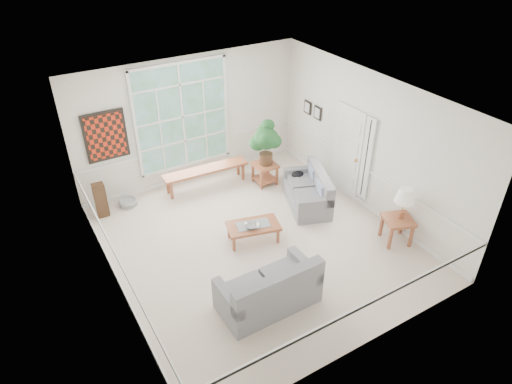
{
  "coord_description": "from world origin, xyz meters",
  "views": [
    {
      "loc": [
        -3.68,
        -6.14,
        5.82
      ],
      "look_at": [
        0.1,
        0.2,
        1.05
      ],
      "focal_mm": 32.0,
      "sensor_mm": 36.0,
      "label": 1
    }
  ],
  "objects_px": {
    "loveseat_right": "(307,189)",
    "loveseat_front": "(268,284)",
    "end_table": "(265,173)",
    "side_table": "(396,230)",
    "coffee_table": "(253,233)"
  },
  "relations": [
    {
      "from": "loveseat_front",
      "to": "end_table",
      "type": "relative_size",
      "value": 3.13
    },
    {
      "from": "loveseat_right",
      "to": "end_table",
      "type": "xyz_separation_m",
      "value": [
        -0.32,
        1.26,
        -0.14
      ]
    },
    {
      "from": "loveseat_right",
      "to": "side_table",
      "type": "bearing_deg",
      "value": -47.93
    },
    {
      "from": "loveseat_front",
      "to": "loveseat_right",
      "type": "bearing_deg",
      "value": 41.62
    },
    {
      "from": "loveseat_right",
      "to": "loveseat_front",
      "type": "bearing_deg",
      "value": -116.91
    },
    {
      "from": "end_table",
      "to": "side_table",
      "type": "distance_m",
      "value": 3.41
    },
    {
      "from": "side_table",
      "to": "coffee_table",
      "type": "bearing_deg",
      "value": 148.8
    },
    {
      "from": "coffee_table",
      "to": "end_table",
      "type": "distance_m",
      "value": 2.22
    },
    {
      "from": "coffee_table",
      "to": "loveseat_right",
      "type": "bearing_deg",
      "value": 31.33
    },
    {
      "from": "loveseat_front",
      "to": "coffee_table",
      "type": "relative_size",
      "value": 1.6
    },
    {
      "from": "loveseat_front",
      "to": "coffee_table",
      "type": "height_order",
      "value": "loveseat_front"
    },
    {
      "from": "loveseat_right",
      "to": "side_table",
      "type": "xyz_separation_m",
      "value": [
        0.75,
        -1.97,
        -0.13
      ]
    },
    {
      "from": "coffee_table",
      "to": "end_table",
      "type": "height_order",
      "value": "end_table"
    },
    {
      "from": "loveseat_right",
      "to": "loveseat_front",
      "type": "distance_m",
      "value": 3.14
    },
    {
      "from": "loveseat_right",
      "to": "loveseat_front",
      "type": "relative_size",
      "value": 0.91
    }
  ]
}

